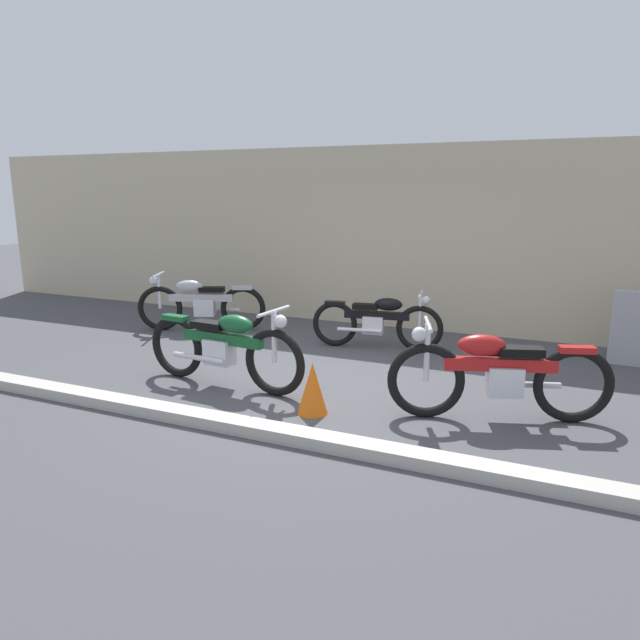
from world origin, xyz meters
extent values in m
plane|color=#47474C|center=(0.00, 0.00, 0.00)|extent=(40.00, 40.00, 0.00)
cube|color=beige|center=(0.00, 3.46, 1.51)|extent=(18.00, 0.30, 3.01)
cube|color=#B7B2A8|center=(0.00, -1.56, 0.06)|extent=(18.00, 0.24, 0.12)
cube|color=#9E9EA3|center=(3.42, 2.47, 0.49)|extent=(0.52, 0.22, 0.99)
sphere|color=black|center=(1.76, 1.97, 0.13)|extent=(0.25, 0.25, 0.25)
cone|color=orange|center=(0.29, -0.85, 0.28)|extent=(0.32, 0.32, 0.55)
torus|color=black|center=(-0.33, -0.53, 0.39)|extent=(0.79, 0.16, 0.78)
torus|color=black|center=(-1.77, -0.41, 0.39)|extent=(0.79, 0.16, 0.78)
cube|color=silver|center=(-1.10, -0.46, 0.41)|extent=(0.36, 0.24, 0.30)
cube|color=#145128|center=(-1.05, -0.47, 0.58)|extent=(1.10, 0.20, 0.13)
ellipsoid|color=#145128|center=(-0.86, -0.48, 0.77)|extent=(0.49, 0.25, 0.21)
cube|color=black|center=(-1.24, -0.45, 0.72)|extent=(0.44, 0.23, 0.09)
cube|color=#145128|center=(-1.77, -0.41, 0.75)|extent=(0.35, 0.16, 0.06)
cylinder|color=silver|center=(-0.33, -0.53, 0.68)|extent=(0.06, 0.06, 0.59)
cylinder|color=silver|center=(-0.33, -0.53, 0.98)|extent=(0.09, 0.62, 0.04)
sphere|color=silver|center=(-0.25, -0.53, 0.87)|extent=(0.15, 0.15, 0.15)
cylinder|color=silver|center=(-1.33, -0.57, 0.34)|extent=(0.75, 0.12, 0.06)
torus|color=black|center=(1.38, -0.47, 0.39)|extent=(0.77, 0.34, 0.78)
torus|color=black|center=(2.76, -0.01, 0.39)|extent=(0.77, 0.34, 0.78)
cube|color=silver|center=(2.12, -0.23, 0.41)|extent=(0.39, 0.31, 0.30)
cube|color=#B21919|center=(2.07, -0.24, 0.58)|extent=(1.08, 0.45, 0.13)
ellipsoid|color=#B21919|center=(1.89, -0.30, 0.78)|extent=(0.52, 0.35, 0.21)
cube|color=black|center=(2.25, -0.18, 0.72)|extent=(0.47, 0.32, 0.09)
cube|color=#B21919|center=(2.76, -0.01, 0.76)|extent=(0.37, 0.23, 0.06)
cylinder|color=silver|center=(1.38, -0.47, 0.69)|extent=(0.06, 0.06, 0.59)
cylinder|color=silver|center=(1.38, -0.47, 0.98)|extent=(0.23, 0.60, 0.04)
sphere|color=silver|center=(1.30, -0.50, 0.87)|extent=(0.15, 0.15, 0.15)
cylinder|color=silver|center=(2.28, -0.04, 0.34)|extent=(0.73, 0.30, 0.06)
torus|color=black|center=(-3.58, 1.50, 0.37)|extent=(0.72, 0.38, 0.75)
torus|color=black|center=(-2.31, 2.05, 0.37)|extent=(0.72, 0.38, 0.75)
cube|color=silver|center=(-2.89, 1.79, 0.39)|extent=(0.38, 0.32, 0.29)
cube|color=#ADADB2|center=(-2.94, 1.77, 0.56)|extent=(1.00, 0.51, 0.12)
ellipsoid|color=#ADADB2|center=(-3.11, 1.70, 0.74)|extent=(0.49, 0.36, 0.20)
cube|color=black|center=(-2.77, 1.85, 0.69)|extent=(0.45, 0.33, 0.08)
cube|color=#ADADB2|center=(-2.31, 2.05, 0.72)|extent=(0.35, 0.24, 0.06)
cylinder|color=silver|center=(-3.58, 1.50, 0.65)|extent=(0.06, 0.06, 0.56)
cylinder|color=silver|center=(-3.58, 1.50, 0.93)|extent=(0.27, 0.56, 0.04)
sphere|color=silver|center=(-3.65, 1.47, 0.83)|extent=(0.14, 0.14, 0.14)
cylinder|color=silver|center=(-2.75, 1.99, 0.32)|extent=(0.68, 0.34, 0.06)
torus|color=black|center=(0.70, 1.96, 0.34)|extent=(0.68, 0.19, 0.68)
torus|color=black|center=(-0.54, 1.75, 0.34)|extent=(0.68, 0.19, 0.68)
cube|color=silver|center=(0.03, 1.84, 0.36)|extent=(0.32, 0.23, 0.26)
cube|color=black|center=(0.08, 1.85, 0.51)|extent=(0.95, 0.25, 0.11)
ellipsoid|color=black|center=(0.24, 1.88, 0.67)|extent=(0.43, 0.25, 0.19)
cube|color=black|center=(-0.09, 1.82, 0.63)|extent=(0.39, 0.23, 0.07)
cube|color=black|center=(-0.54, 1.75, 0.65)|extent=(0.31, 0.16, 0.06)
cylinder|color=silver|center=(0.70, 1.96, 0.59)|extent=(0.05, 0.05, 0.51)
cylinder|color=silver|center=(0.70, 1.96, 0.85)|extent=(0.12, 0.54, 0.03)
sphere|color=silver|center=(0.77, 1.97, 0.76)|extent=(0.13, 0.13, 0.13)
cylinder|color=silver|center=(-0.13, 1.70, 0.29)|extent=(0.65, 0.16, 0.06)
camera|label=1|loc=(2.67, -6.03, 2.27)|focal=32.53mm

